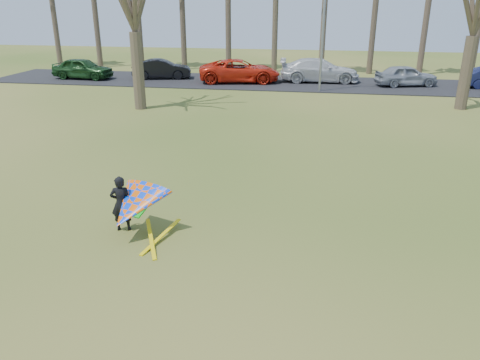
% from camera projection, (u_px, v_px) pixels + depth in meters
% --- Properties ---
extents(ground, '(100.00, 100.00, 0.00)m').
position_uv_depth(ground, '(226.00, 249.00, 11.70)').
color(ground, '#285312').
rests_on(ground, ground).
extents(parking_strip, '(46.00, 7.00, 0.06)m').
position_uv_depth(parking_strip, '(292.00, 83.00, 34.66)').
color(parking_strip, black).
rests_on(parking_strip, ground).
extents(streetlight, '(2.28, 0.18, 8.00)m').
position_uv_depth(streetlight, '(326.00, 22.00, 29.96)').
color(streetlight, gray).
rests_on(streetlight, ground).
extents(car_0, '(4.72, 2.11, 1.57)m').
position_uv_depth(car_0, '(83.00, 68.00, 36.11)').
color(car_0, '#193F1A').
rests_on(car_0, parking_strip).
extents(car_1, '(4.70, 2.58, 1.47)m').
position_uv_depth(car_1, '(162.00, 69.00, 36.21)').
color(car_1, black).
rests_on(car_1, parking_strip).
extents(car_2, '(6.33, 3.73, 1.65)m').
position_uv_depth(car_2, '(240.00, 71.00, 34.63)').
color(car_2, red).
rests_on(car_2, parking_strip).
extents(car_3, '(5.96, 2.73, 1.69)m').
position_uv_depth(car_3, '(319.00, 70.00, 34.75)').
color(car_3, silver).
rests_on(car_3, parking_strip).
extents(car_4, '(4.59, 2.81, 1.46)m').
position_uv_depth(car_4, '(406.00, 75.00, 33.13)').
color(car_4, '#959AA1').
rests_on(car_4, parking_strip).
extents(kite_flyer, '(2.13, 2.39, 2.02)m').
position_uv_depth(kite_flyer, '(132.00, 206.00, 12.13)').
color(kite_flyer, black).
rests_on(kite_flyer, ground).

